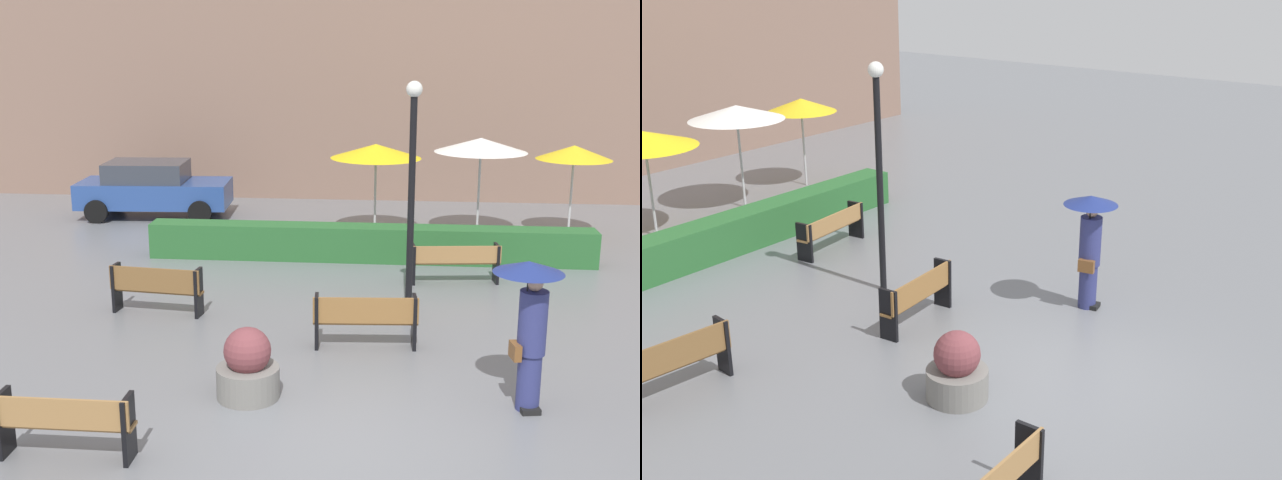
% 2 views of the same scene
% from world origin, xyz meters
% --- Properties ---
extents(ground_plane, '(60.00, 60.00, 0.00)m').
position_xyz_m(ground_plane, '(0.00, 0.00, 0.00)').
color(ground_plane, slate).
extents(bench_back_row, '(1.87, 0.58, 0.82)m').
position_xyz_m(bench_back_row, '(1.72, 6.78, 0.49)').
color(bench_back_row, '#9E7242').
rests_on(bench_back_row, ground).
extents(bench_far_left, '(1.74, 0.52, 0.90)m').
position_xyz_m(bench_far_left, '(-3.85, 4.35, 0.53)').
color(bench_far_left, brown).
rests_on(bench_far_left, ground).
extents(bench_mid_center, '(1.72, 0.45, 0.89)m').
position_xyz_m(bench_mid_center, '(0.02, 3.03, 0.53)').
color(bench_mid_center, olive).
rests_on(bench_mid_center, ground).
extents(pedestrian_with_umbrella, '(0.93, 0.93, 2.10)m').
position_xyz_m(pedestrian_with_umbrella, '(2.28, 1.02, 1.34)').
color(pedestrian_with_umbrella, navy).
rests_on(pedestrian_with_umbrella, ground).
extents(planter_pot, '(0.89, 0.89, 1.03)m').
position_xyz_m(planter_pot, '(-1.55, 1.04, 0.44)').
color(planter_pot, slate).
rests_on(planter_pot, ground).
extents(lamp_post, '(0.28, 0.28, 4.24)m').
position_xyz_m(lamp_post, '(0.74, 4.48, 2.57)').
color(lamp_post, black).
rests_on(lamp_post, ground).
extents(patio_umbrella_yellow, '(2.26, 2.26, 2.38)m').
position_xyz_m(patio_umbrella_yellow, '(-0.04, 10.57, 2.20)').
color(patio_umbrella_yellow, silver).
rests_on(patio_umbrella_yellow, ground).
extents(patio_umbrella_white, '(2.29, 2.29, 2.55)m').
position_xyz_m(patio_umbrella_white, '(2.54, 10.69, 2.37)').
color(patio_umbrella_white, silver).
rests_on(patio_umbrella_white, ground).
extents(patio_umbrella_yellow_far, '(1.86, 1.86, 2.36)m').
position_xyz_m(patio_umbrella_yellow_far, '(4.85, 10.96, 2.18)').
color(patio_umbrella_yellow_far, silver).
rests_on(patio_umbrella_yellow_far, ground).
extents(hedge_strip, '(10.07, 0.70, 0.80)m').
position_xyz_m(hedge_strip, '(-0.10, 8.40, 0.40)').
color(hedge_strip, '#28602D').
rests_on(hedge_strip, ground).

